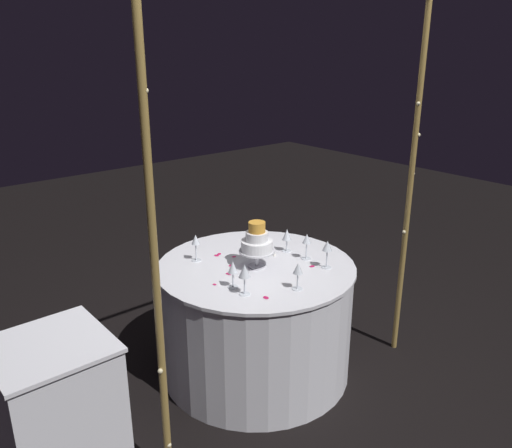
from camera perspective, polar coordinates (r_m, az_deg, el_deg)
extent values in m
plane|color=black|center=(3.56, 0.00, -15.69)|extent=(12.00, 12.00, 0.00)
cylinder|color=olive|center=(3.45, 16.65, 3.45)|extent=(0.04, 0.04, 2.30)
cylinder|color=olive|center=(2.22, -11.12, -4.77)|extent=(0.04, 0.04, 2.30)
sphere|color=#F9EAB2|center=(3.33, 17.54, 12.61)|extent=(0.02, 0.02, 0.02)
sphere|color=#F9EAB2|center=(2.45, -10.55, -15.72)|extent=(0.02, 0.02, 0.02)
sphere|color=#F9EAB2|center=(3.43, 17.00, 5.38)|extent=(0.02, 0.02, 0.02)
sphere|color=#F9EAB2|center=(2.72, -9.61, -22.97)|extent=(0.02, 0.02, 0.02)
sphere|color=#F9EAB2|center=(3.37, 17.38, 9.36)|extent=(0.02, 0.02, 0.02)
sphere|color=#F9EAB2|center=(2.04, -12.14, 14.24)|extent=(0.02, 0.02, 0.02)
sphere|color=#F9EAB2|center=(3.37, 17.56, 9.40)|extent=(0.02, 0.02, 0.02)
sphere|color=#F9EAB2|center=(2.09, -12.01, 8.42)|extent=(0.02, 0.02, 0.02)
sphere|color=#F9EAB2|center=(3.51, 16.08, -0.85)|extent=(0.02, 0.02, 0.02)
sphere|color=#F9EAB2|center=(2.05, -12.53, 17.78)|extent=(0.02, 0.02, 0.02)
cylinder|color=white|center=(3.37, 0.00, -10.58)|extent=(1.21, 1.21, 0.73)
cylinder|color=white|center=(3.19, 0.00, -4.72)|extent=(1.23, 1.23, 0.02)
cube|color=white|center=(2.76, -20.92, -19.34)|extent=(0.49, 0.49, 0.76)
cube|color=white|center=(2.54, -21.97, -12.43)|extent=(0.51, 0.51, 0.02)
cylinder|color=silver|center=(3.16, 0.10, -4.68)|extent=(0.11, 0.11, 0.01)
cylinder|color=silver|center=(3.14, 0.10, -3.87)|extent=(0.02, 0.02, 0.09)
cylinder|color=silver|center=(3.13, 0.10, -3.02)|extent=(0.22, 0.22, 0.01)
cylinder|color=white|center=(3.11, 0.10, -2.40)|extent=(0.19, 0.19, 0.06)
cylinder|color=white|center=(3.09, 0.10, -1.37)|extent=(0.14, 0.14, 0.06)
cylinder|color=gold|center=(3.07, 0.10, -0.33)|extent=(0.10, 0.10, 0.06)
cylinder|color=silver|center=(2.90, 4.60, -7.17)|extent=(0.06, 0.06, 0.00)
cylinder|color=silver|center=(2.88, 4.62, -6.31)|extent=(0.01, 0.01, 0.09)
cone|color=silver|center=(2.84, 4.67, -4.90)|extent=(0.05, 0.05, 0.06)
cylinder|color=silver|center=(3.18, 7.79, -4.78)|extent=(0.06, 0.06, 0.00)
cylinder|color=silver|center=(3.16, 7.84, -3.84)|extent=(0.01, 0.01, 0.11)
cone|color=silver|center=(3.13, 7.91, -2.40)|extent=(0.06, 0.06, 0.06)
cylinder|color=silver|center=(3.27, -6.61, -4.01)|extent=(0.06, 0.06, 0.00)
cylinder|color=silver|center=(3.25, -6.64, -3.10)|extent=(0.01, 0.01, 0.11)
cone|color=silver|center=(3.22, -6.70, -1.70)|extent=(0.05, 0.05, 0.06)
cylinder|color=silver|center=(2.91, -2.55, -6.98)|extent=(0.06, 0.06, 0.00)
cylinder|color=silver|center=(2.89, -2.57, -6.18)|extent=(0.01, 0.01, 0.09)
cone|color=silver|center=(2.86, -2.59, -4.76)|extent=(0.05, 0.05, 0.07)
cylinder|color=silver|center=(2.83, -1.26, -7.77)|extent=(0.06, 0.06, 0.00)
cylinder|color=silver|center=(2.81, -1.27, -6.82)|extent=(0.01, 0.01, 0.10)
cone|color=silver|center=(2.77, -1.28, -5.21)|extent=(0.07, 0.07, 0.07)
cylinder|color=silver|center=(3.40, 3.40, -2.99)|extent=(0.06, 0.06, 0.00)
cylinder|color=silver|center=(3.39, 3.41, -2.36)|extent=(0.01, 0.01, 0.08)
cone|color=silver|center=(3.36, 3.44, -1.16)|extent=(0.06, 0.06, 0.07)
cylinder|color=silver|center=(3.29, 5.57, -3.83)|extent=(0.06, 0.06, 0.00)
cylinder|color=silver|center=(3.27, 5.60, -2.96)|extent=(0.01, 0.01, 0.10)
cone|color=silver|center=(3.24, 5.65, -1.61)|extent=(0.05, 0.05, 0.06)
cube|color=silver|center=(3.44, -0.02, -2.64)|extent=(0.03, 0.22, 0.01)
cube|color=white|center=(3.35, 1.58, -3.26)|extent=(0.02, 0.09, 0.01)
ellipsoid|color=#C61951|center=(3.31, -2.45, -3.64)|extent=(0.03, 0.03, 0.00)
ellipsoid|color=#C61951|center=(2.95, -4.61, -6.69)|extent=(0.02, 0.03, 0.00)
ellipsoid|color=#C61951|center=(3.35, -4.11, -3.33)|extent=(0.04, 0.04, 0.00)
ellipsoid|color=#C61951|center=(3.33, -4.39, -3.49)|extent=(0.03, 0.04, 0.00)
ellipsoid|color=#C61951|center=(2.79, 1.11, -8.15)|extent=(0.03, 0.04, 0.00)
ellipsoid|color=#C61951|center=(3.36, -0.97, -3.25)|extent=(0.05, 0.04, 0.00)
ellipsoid|color=#C61951|center=(3.34, 1.38, -3.36)|extent=(0.04, 0.03, 0.00)
ellipsoid|color=#C61951|center=(3.08, -3.14, -5.49)|extent=(0.03, 0.03, 0.00)
ellipsoid|color=#C61951|center=(3.19, 6.23, -4.67)|extent=(0.04, 0.03, 0.00)
ellipsoid|color=#C61951|center=(3.18, -2.80, -4.60)|extent=(0.04, 0.03, 0.00)
ellipsoid|color=#C61951|center=(3.07, -2.95, -5.55)|extent=(0.03, 0.04, 0.00)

